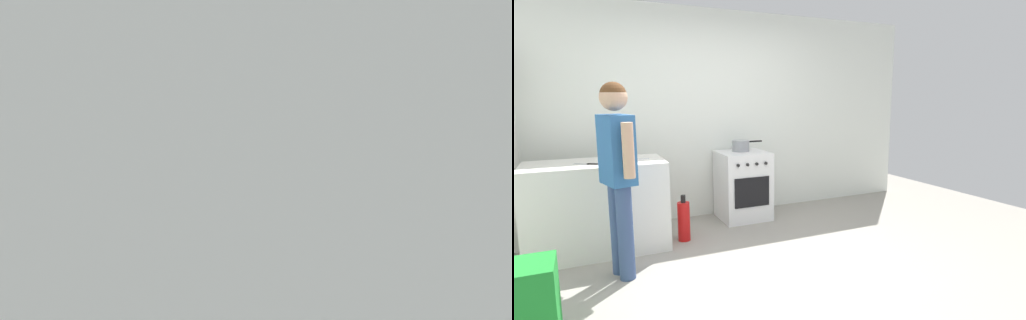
% 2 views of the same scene
% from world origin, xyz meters
% --- Properties ---
extents(ground_plane, '(8.00, 8.00, 0.00)m').
position_xyz_m(ground_plane, '(0.00, 0.00, 0.00)').
color(ground_plane, gray).
extents(back_wall, '(6.00, 0.10, 2.60)m').
position_xyz_m(back_wall, '(0.00, 1.95, 1.30)').
color(back_wall, silver).
rests_on(back_wall, ground).
extents(counter_unit, '(1.30, 0.70, 0.90)m').
position_xyz_m(counter_unit, '(-1.35, 1.20, 0.45)').
color(counter_unit, silver).
rests_on(counter_unit, ground).
extents(oven_left, '(0.59, 0.62, 0.85)m').
position_xyz_m(oven_left, '(0.35, 1.58, 0.43)').
color(oven_left, white).
rests_on(oven_left, ground).
extents(pot, '(0.40, 0.22, 0.14)m').
position_xyz_m(pot, '(0.35, 1.63, 0.92)').
color(pot, gray).
rests_on(pot, oven_left).
extents(knife_utility, '(0.23, 0.16, 0.01)m').
position_xyz_m(knife_utility, '(-1.42, 1.10, 0.90)').
color(knife_utility, silver).
rests_on(knife_utility, counter_unit).
extents(knife_bread, '(0.35, 0.05, 0.01)m').
position_xyz_m(knife_bread, '(-1.03, 1.20, 0.90)').
color(knife_bread, silver).
rests_on(knife_bread, counter_unit).
extents(person, '(0.29, 0.55, 1.66)m').
position_xyz_m(person, '(-1.19, 0.48, 0.99)').
color(person, '#384C7A').
rests_on(person, ground).
extents(fire_extinguisher, '(0.13, 0.13, 0.50)m').
position_xyz_m(fire_extinguisher, '(-0.52, 1.10, 0.22)').
color(fire_extinguisher, red).
rests_on(fire_extinguisher, ground).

